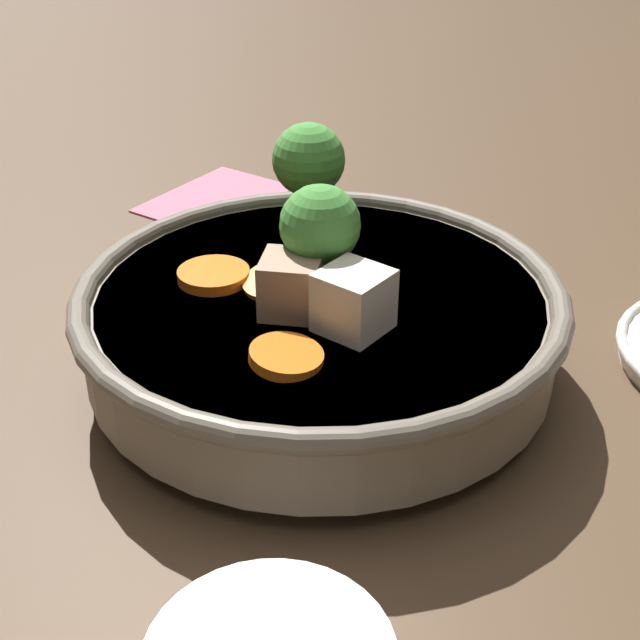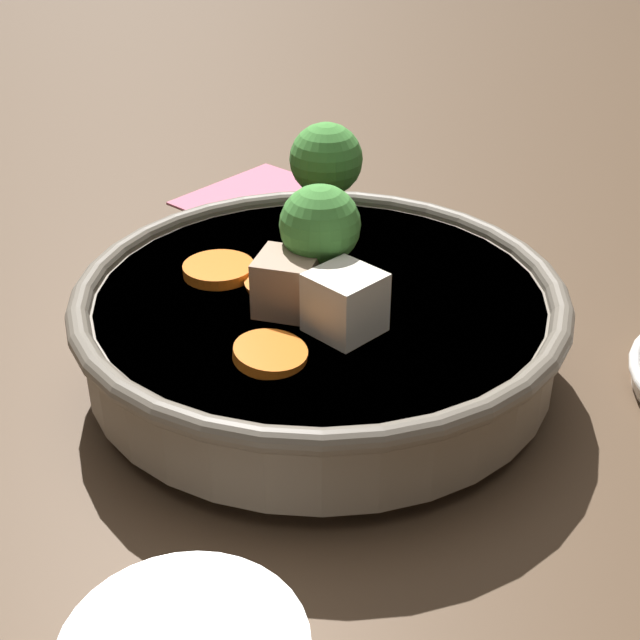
{
  "view_description": "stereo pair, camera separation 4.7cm",
  "coord_description": "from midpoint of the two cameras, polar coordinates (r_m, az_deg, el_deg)",
  "views": [
    {
      "loc": [
        0.32,
        0.25,
        0.27
      ],
      "look_at": [
        0.0,
        0.0,
        0.03
      ],
      "focal_mm": 50.0,
      "sensor_mm": 36.0,
      "label": 1
    },
    {
      "loc": [
        0.29,
        0.28,
        0.27
      ],
      "look_at": [
        0.0,
        0.0,
        0.03
      ],
      "focal_mm": 50.0,
      "sensor_mm": 36.0,
      "label": 2
    }
  ],
  "objects": [
    {
      "name": "ground_plane",
      "position": [
        0.49,
        2.76,
        -3.54
      ],
      "size": [
        3.0,
        3.0,
        0.0
      ],
      "primitive_type": "plane",
      "color": "#4C3826"
    },
    {
      "name": "stirfry_bowl",
      "position": [
        0.47,
        2.85,
        0.31
      ],
      "size": [
        0.26,
        0.26,
        0.11
      ],
      "color": "slate",
      "rests_on": "ground_plane"
    },
    {
      "name": "napkin",
      "position": [
        0.7,
        -2.45,
        8.01
      ],
      "size": [
        0.11,
        0.08,
        0.0
      ],
      "color": "#D16B84",
      "rests_on": "ground_plane"
    }
  ]
}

